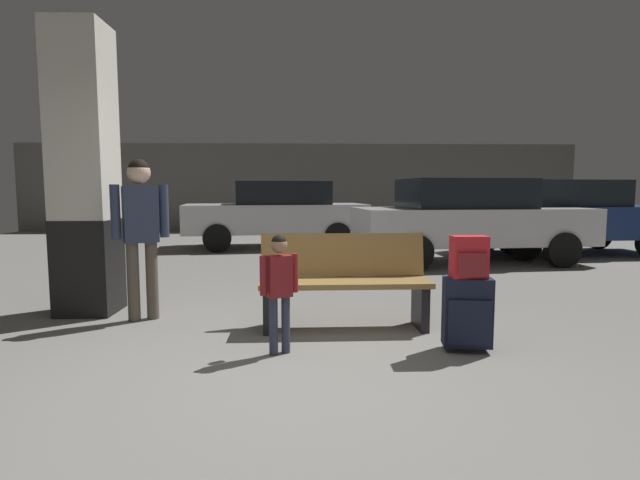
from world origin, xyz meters
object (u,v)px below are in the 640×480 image
(bench, at_px, (344,281))
(parked_car_near, at_px, (468,218))
(parked_car_far, at_px, (277,212))
(parked_car_side, at_px, (564,215))
(child, at_px, (279,281))
(backpack_bright, at_px, (469,258))
(structural_pillar, at_px, (85,173))
(suitcase, at_px, (467,313))
(adult, at_px, (141,222))

(bench, xyz_separation_m, parked_car_near, (2.61, 4.19, 0.36))
(parked_car_far, distance_m, parked_car_side, 6.14)
(child, distance_m, parked_car_side, 8.23)
(parked_car_side, bearing_deg, backpack_bright, -123.65)
(structural_pillar, distance_m, backpack_bright, 3.95)
(parked_car_near, distance_m, parked_car_far, 4.43)
(structural_pillar, bearing_deg, bench, -13.74)
(structural_pillar, height_order, bench, structural_pillar)
(structural_pillar, xyz_separation_m, suitcase, (3.61, -1.42, -1.17))
(child, relative_size, parked_car_near, 0.23)
(structural_pillar, xyz_separation_m, adult, (0.67, -0.33, -0.49))
(bench, distance_m, child, 0.98)
(suitcase, bearing_deg, parked_car_near, 71.36)
(parked_car_near, height_order, parked_car_side, same)
(adult, xyz_separation_m, parked_car_side, (6.98, 4.97, -0.19))
(suitcase, height_order, parked_car_near, parked_car_near)
(suitcase, height_order, parked_car_far, parked_car_far)
(suitcase, relative_size, backpack_bright, 1.78)
(child, bearing_deg, suitcase, 0.32)
(suitcase, relative_size, child, 0.63)
(backpack_bright, distance_m, adult, 3.15)
(parked_car_far, bearing_deg, backpack_bright, -75.68)
(structural_pillar, distance_m, parked_car_near, 6.39)
(bench, height_order, parked_car_far, parked_car_far)
(backpack_bright, relative_size, parked_car_far, 0.08)
(structural_pillar, relative_size, parked_car_far, 0.70)
(structural_pillar, distance_m, suitcase, 4.05)
(bench, height_order, parked_car_near, parked_car_near)
(child, relative_size, adult, 0.59)
(child, height_order, parked_car_side, parked_car_side)
(adult, relative_size, parked_car_side, 0.38)
(parked_car_near, bearing_deg, structural_pillar, -146.21)
(child, relative_size, parked_car_far, 0.22)
(suitcase, relative_size, parked_car_far, 0.14)
(backpack_bright, bearing_deg, parked_car_near, 71.37)
(suitcase, xyz_separation_m, child, (-1.52, -0.01, 0.27))
(structural_pillar, relative_size, adult, 1.86)
(structural_pillar, relative_size, child, 3.13)
(suitcase, xyz_separation_m, parked_car_near, (1.67, 4.95, 0.48))
(structural_pillar, relative_size, parked_car_side, 0.71)
(backpack_bright, bearing_deg, bench, 140.88)
(backpack_bright, distance_m, child, 1.53)
(structural_pillar, distance_m, child, 2.69)
(adult, height_order, parked_car_side, adult)
(structural_pillar, xyz_separation_m, bench, (2.68, -0.65, -1.05))
(suitcase, xyz_separation_m, backpack_bright, (0.00, -0.00, 0.45))
(child, bearing_deg, structural_pillar, 145.74)
(parked_car_side, bearing_deg, structural_pillar, -148.75)
(bench, relative_size, backpack_bright, 4.73)
(backpack_bright, bearing_deg, structural_pillar, 158.60)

